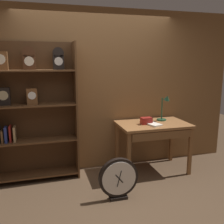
{
  "coord_description": "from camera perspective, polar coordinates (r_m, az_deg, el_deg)",
  "views": [
    {
      "loc": [
        -0.87,
        -2.73,
        1.78
      ],
      "look_at": [
        0.06,
        0.56,
        1.09
      ],
      "focal_mm": 40.23,
      "sensor_mm": 36.0,
      "label": 1
    }
  ],
  "objects": [
    {
      "name": "round_clock_large",
      "position": [
        3.36,
        1.48,
        -14.91
      ],
      "size": [
        0.52,
        0.11,
        0.56
      ],
      "color": "black",
      "rests_on": "ground"
    },
    {
      "name": "workbench",
      "position": [
        4.07,
        9.42,
        -3.97
      ],
      "size": [
        1.12,
        0.7,
        0.81
      ],
      "color": "brown",
      "rests_on": "ground"
    },
    {
      "name": "open_repair_manual",
      "position": [
        3.94,
        9.52,
        -2.81
      ],
      "size": [
        0.22,
        0.26,
        0.02
      ],
      "primitive_type": "cube",
      "rotation": [
        0.0,
        0.0,
        0.28
      ],
      "color": "silver",
      "rests_on": "workbench"
    },
    {
      "name": "toolbox_small",
      "position": [
        3.98,
        7.79,
        -1.98
      ],
      "size": [
        0.17,
        0.12,
        0.11
      ],
      "primitive_type": "cube",
      "color": "maroon",
      "rests_on": "workbench"
    },
    {
      "name": "back_wood_panel",
      "position": [
        4.11,
        -3.46,
        4.77
      ],
      "size": [
        4.8,
        0.05,
        2.6
      ],
      "primitive_type": "cube",
      "color": "brown",
      "rests_on": "ground"
    },
    {
      "name": "bookshelf",
      "position": [
        3.87,
        -17.87,
        0.5
      ],
      "size": [
        1.26,
        0.34,
        2.06
      ],
      "color": "brown",
      "rests_on": "ground"
    },
    {
      "name": "desk_lamp",
      "position": [
        4.23,
        11.81,
        1.06
      ],
      "size": [
        0.19,
        0.19,
        0.44
      ],
      "color": "#1E472D",
      "rests_on": "workbench"
    },
    {
      "name": "ground_plane",
      "position": [
        3.37,
        1.71,
        -20.36
      ],
      "size": [
        10.0,
        10.0,
        0.0
      ],
      "primitive_type": "plane",
      "color": "#4C3826"
    }
  ]
}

